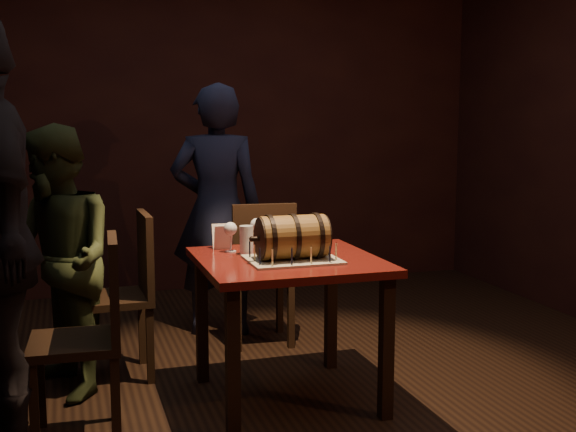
{
  "coord_description": "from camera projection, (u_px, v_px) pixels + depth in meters",
  "views": [
    {
      "loc": [
        -1.04,
        -3.5,
        1.47
      ],
      "look_at": [
        0.07,
        0.05,
        0.95
      ],
      "focal_mm": 45.0,
      "sensor_mm": 36.0,
      "label": 1
    }
  ],
  "objects": [
    {
      "name": "pint_of_ale",
      "position": [
        246.0,
        241.0,
        3.77
      ],
      "size": [
        0.07,
        0.07,
        0.15
      ],
      "color": "silver",
      "rests_on": "pub_table"
    },
    {
      "name": "chair_back",
      "position": [
        262.0,
        266.0,
        4.58
      ],
      "size": [
        0.43,
        0.43,
        0.93
      ],
      "color": "black",
      "rests_on": "ground"
    },
    {
      "name": "cake_board",
      "position": [
        292.0,
        260.0,
        3.6
      ],
      "size": [
        0.45,
        0.35,
        0.01
      ],
      "primitive_type": "cube",
      "color": "#A19882",
      "rests_on": "pub_table"
    },
    {
      "name": "wine_glass_left",
      "position": [
        230.0,
        230.0,
        3.82
      ],
      "size": [
        0.07,
        0.07,
        0.16
      ],
      "color": "silver",
      "rests_on": "pub_table"
    },
    {
      "name": "birthday_candles",
      "position": [
        292.0,
        250.0,
        3.59
      ],
      "size": [
        0.4,
        0.3,
        0.09
      ],
      "color": "#FFE898",
      "rests_on": "cake_board"
    },
    {
      "name": "chair_left_front",
      "position": [
        92.0,
        327.0,
        3.26
      ],
      "size": [
        0.42,
        0.42,
        0.93
      ],
      "color": "black",
      "rests_on": "ground"
    },
    {
      "name": "person_left_rear",
      "position": [
        57.0,
        262.0,
        3.74
      ],
      "size": [
        0.76,
        0.85,
        1.43
      ],
      "primitive_type": "imported",
      "rotation": [
        0.0,
        0.0,
        -1.2
      ],
      "color": "#2D361B",
      "rests_on": "ground"
    },
    {
      "name": "wine_glass_right",
      "position": [
        288.0,
        226.0,
        3.97
      ],
      "size": [
        0.07,
        0.07,
        0.16
      ],
      "color": "silver",
      "rests_on": "pub_table"
    },
    {
      "name": "barrel_cake",
      "position": [
        292.0,
        237.0,
        3.58
      ],
      "size": [
        0.39,
        0.23,
        0.23
      ],
      "color": "brown",
      "rests_on": "cake_board"
    },
    {
      "name": "wine_glass_mid",
      "position": [
        257.0,
        226.0,
        3.96
      ],
      "size": [
        0.07,
        0.07,
        0.16
      ],
      "color": "silver",
      "rests_on": "pub_table"
    },
    {
      "name": "person_back",
      "position": [
        217.0,
        210.0,
        4.82
      ],
      "size": [
        0.69,
        0.54,
        1.68
      ],
      "primitive_type": "imported",
      "rotation": [
        0.0,
        0.0,
        2.89
      ],
      "color": "black",
      "rests_on": "ground"
    },
    {
      "name": "room_shell",
      "position": [
        278.0,
        129.0,
        3.63
      ],
      "size": [
        5.04,
        5.04,
        2.8
      ],
      "color": "black",
      "rests_on": "ground"
    },
    {
      "name": "chair_left_rear",
      "position": [
        128.0,
        285.0,
        4.05
      ],
      "size": [
        0.41,
        0.41,
        0.93
      ],
      "color": "black",
      "rests_on": "ground"
    },
    {
      "name": "menu_card",
      "position": [
        222.0,
        237.0,
        3.92
      ],
      "size": [
        0.1,
        0.05,
        0.13
      ],
      "primitive_type": null,
      "color": "white",
      "rests_on": "pub_table"
    },
    {
      "name": "pub_table",
      "position": [
        288.0,
        279.0,
        3.69
      ],
      "size": [
        0.9,
        0.9,
        0.75
      ],
      "color": "#4B0F0C",
      "rests_on": "ground"
    }
  ]
}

